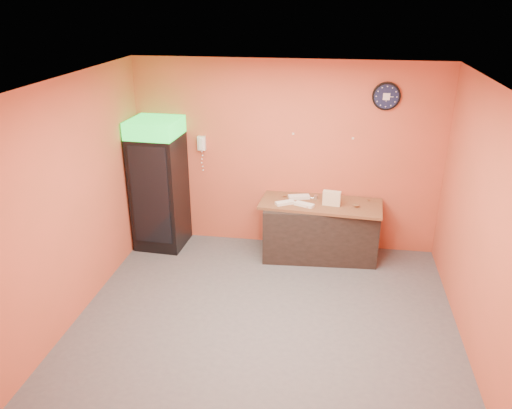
# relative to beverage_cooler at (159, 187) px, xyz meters

# --- Properties ---
(floor) EXTENTS (4.50, 4.50, 0.00)m
(floor) POSITION_rel_beverage_cooler_xyz_m (1.85, -1.61, -0.96)
(floor) COLOR #47474C
(floor) RESTS_ON ground
(back_wall) EXTENTS (4.50, 0.02, 2.80)m
(back_wall) POSITION_rel_beverage_cooler_xyz_m (1.85, 0.39, 0.44)
(back_wall) COLOR #D0543A
(back_wall) RESTS_ON floor
(left_wall) EXTENTS (0.02, 4.00, 2.80)m
(left_wall) POSITION_rel_beverage_cooler_xyz_m (-0.40, -1.61, 0.44)
(left_wall) COLOR #D0543A
(left_wall) RESTS_ON floor
(right_wall) EXTENTS (0.02, 4.00, 2.80)m
(right_wall) POSITION_rel_beverage_cooler_xyz_m (4.10, -1.61, 0.44)
(right_wall) COLOR #D0543A
(right_wall) RESTS_ON floor
(ceiling) EXTENTS (4.50, 4.00, 0.02)m
(ceiling) POSITION_rel_beverage_cooler_xyz_m (1.85, -1.61, 1.84)
(ceiling) COLOR white
(ceiling) RESTS_ON back_wall
(beverage_cooler) EXTENTS (0.73, 0.74, 1.97)m
(beverage_cooler) POSITION_rel_beverage_cooler_xyz_m (0.00, 0.00, 0.00)
(beverage_cooler) COLOR black
(beverage_cooler) RESTS_ON floor
(prep_counter) EXTENTS (1.66, 0.83, 0.81)m
(prep_counter) POSITION_rel_beverage_cooler_xyz_m (2.40, 0.03, -0.56)
(prep_counter) COLOR black
(prep_counter) RESTS_ON floor
(wall_clock) EXTENTS (0.38, 0.06, 0.38)m
(wall_clock) POSITION_rel_beverage_cooler_xyz_m (3.20, 0.37, 1.37)
(wall_clock) COLOR black
(wall_clock) RESTS_ON back_wall
(wall_phone) EXTENTS (0.12, 0.10, 0.21)m
(wall_phone) POSITION_rel_beverage_cooler_xyz_m (0.59, 0.34, 0.60)
(wall_phone) COLOR white
(wall_phone) RESTS_ON back_wall
(butcher_paper) EXTENTS (1.76, 0.84, 0.04)m
(butcher_paper) POSITION_rel_beverage_cooler_xyz_m (2.40, 0.03, -0.13)
(butcher_paper) COLOR brown
(butcher_paper) RESTS_ON prep_counter
(sub_roll_stack) EXTENTS (0.26, 0.12, 0.21)m
(sub_roll_stack) POSITION_rel_beverage_cooler_xyz_m (2.55, -0.03, -0.01)
(sub_roll_stack) COLOR beige
(sub_roll_stack) RESTS_ON butcher_paper
(wrapped_sandwich_left) EXTENTS (0.29, 0.23, 0.04)m
(wrapped_sandwich_left) POSITION_rel_beverage_cooler_xyz_m (1.90, -0.09, -0.10)
(wrapped_sandwich_left) COLOR silver
(wrapped_sandwich_left) RESTS_ON butcher_paper
(wrapped_sandwich_mid) EXTENTS (0.29, 0.20, 0.04)m
(wrapped_sandwich_mid) POSITION_rel_beverage_cooler_xyz_m (2.18, -0.12, -0.10)
(wrapped_sandwich_mid) COLOR silver
(wrapped_sandwich_mid) RESTS_ON butcher_paper
(wrapped_sandwich_right) EXTENTS (0.33, 0.20, 0.04)m
(wrapped_sandwich_right) POSITION_rel_beverage_cooler_xyz_m (2.08, 0.15, -0.09)
(wrapped_sandwich_right) COLOR silver
(wrapped_sandwich_right) RESTS_ON butcher_paper
(kitchen_tool) EXTENTS (0.06, 0.06, 0.06)m
(kitchen_tool) POSITION_rel_beverage_cooler_xyz_m (2.32, 0.17, -0.08)
(kitchen_tool) COLOR silver
(kitchen_tool) RESTS_ON butcher_paper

